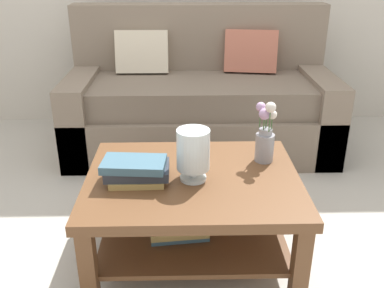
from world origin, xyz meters
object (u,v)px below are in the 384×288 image
(flower_pitcher, at_px, (265,136))
(glass_hurricane_vase, at_px, (193,151))
(couch, at_px, (200,101))
(coffee_table, at_px, (192,200))
(book_stack_main, at_px, (136,170))

(flower_pitcher, bearing_deg, glass_hurricane_vase, -152.60)
(couch, height_order, flower_pitcher, couch)
(couch, bearing_deg, glass_hurricane_vase, -93.69)
(glass_hurricane_vase, xyz_separation_m, flower_pitcher, (0.36, 0.19, -0.01))
(couch, bearing_deg, coffee_table, -94.04)
(coffee_table, relative_size, book_stack_main, 3.28)
(coffee_table, height_order, flower_pitcher, flower_pitcher)
(flower_pitcher, bearing_deg, book_stack_main, -162.37)
(couch, distance_m, glass_hurricane_vase, 1.43)
(glass_hurricane_vase, distance_m, flower_pitcher, 0.41)
(glass_hurricane_vase, bearing_deg, book_stack_main, -177.64)
(coffee_table, xyz_separation_m, flower_pitcher, (0.37, 0.16, 0.27))
(book_stack_main, bearing_deg, coffee_table, 8.84)
(book_stack_main, distance_m, flower_pitcher, 0.66)
(book_stack_main, height_order, glass_hurricane_vase, glass_hurricane_vase)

